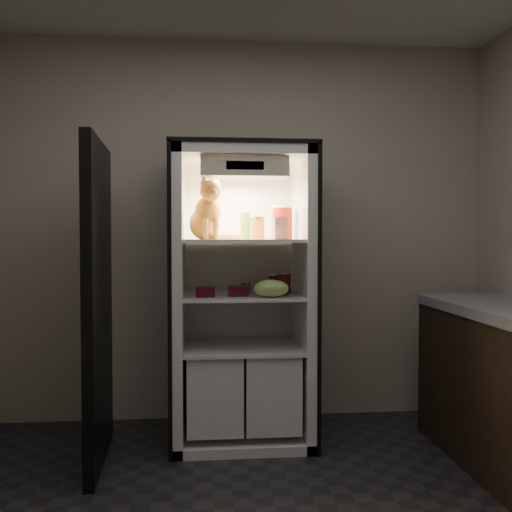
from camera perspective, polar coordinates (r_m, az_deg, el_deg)
The scene contains 16 objects.
room_shell at distance 2.32m, azimuth 0.83°, elevation 9.69°, with size 3.60×3.60×3.60m.
refrigerator at distance 3.72m, azimuth -1.51°, elevation -6.00°, with size 0.90×0.72×1.88m.
fridge_door at distance 3.41m, azimuth -15.52°, elevation -4.72°, with size 0.10×0.87×1.85m.
tabby_cat at distance 3.57m, azimuth -4.94°, elevation 4.03°, with size 0.35×0.38×0.39m.
parmesan_shaker at distance 3.68m, azimuth -1.07°, elevation 3.04°, with size 0.07×0.07×0.17m.
mayo_tub at distance 3.81m, azimuth -0.81°, elevation 2.74°, with size 0.10×0.10×0.14m.
salsa_jar at distance 3.64m, azimuth 0.23°, elevation 2.83°, with size 0.08×0.08×0.14m.
pepper_jar at distance 3.72m, azimuth 2.64°, elevation 3.40°, with size 0.13×0.13×0.22m.
cream_carton at distance 3.47m, azimuth 2.45°, elevation 2.77°, with size 0.08×0.08×0.13m, color silver.
soda_can_a at distance 3.70m, azimuth 1.74°, elevation -2.79°, with size 0.06×0.06×0.12m.
soda_can_b at distance 3.72m, azimuth 2.95°, elevation -2.70°, with size 0.07×0.07×0.13m.
soda_can_c at distance 3.58m, azimuth 2.73°, elevation -2.81°, with size 0.07×0.07×0.14m.
condiment_jar at distance 3.64m, azimuth -1.04°, elevation -3.15°, with size 0.06×0.06×0.08m.
grape_bag at distance 3.44m, azimuth 1.53°, elevation -3.26°, with size 0.21×0.15×0.11m, color #93C25A.
berry_box_left at distance 3.49m, azimuth -5.09°, elevation -3.59°, with size 0.12×0.12×0.06m, color #4E0D18.
berry_box_right at distance 3.52m, azimuth -1.87°, elevation -3.53°, with size 0.12×0.12×0.06m, color #4E0D18.
Camera 1 is at (-0.25, -2.29, 1.31)m, focal length 40.00 mm.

